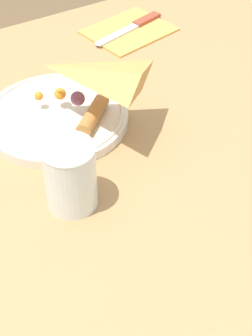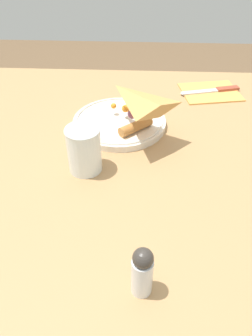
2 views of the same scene
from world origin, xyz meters
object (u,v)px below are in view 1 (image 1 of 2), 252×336
Objects in this scene: milk_glass at (71,179)px; napkin_folded at (129,31)px; dining_table at (78,209)px; plate_pizza at (56,114)px; butter_knife at (132,27)px.

napkin_folded is at bearing -130.89° from milk_glass.
milk_glass is 0.49m from napkin_folded.
dining_table is 12.10× the size of milk_glass.
butter_knife is (-0.26, -0.19, -0.01)m from plate_pizza.
plate_pizza is 0.19m from milk_glass.
napkin_folded is (-0.28, -0.30, 0.10)m from dining_table.
dining_table is at bearing 31.65° from butter_knife.
napkin_folded is (-0.32, -0.37, -0.04)m from milk_glass.
dining_table is 0.16m from plate_pizza.
dining_table is 6.72× the size of butter_knife.
milk_glass is at bearing 34.18° from butter_knife.
butter_knife is (-0.01, -0.00, 0.00)m from napkin_folded.
dining_table is 5.14× the size of plate_pizza.
plate_pizza is (-0.02, -0.11, 0.12)m from dining_table.
milk_glass is at bearing 70.97° from plate_pizza.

